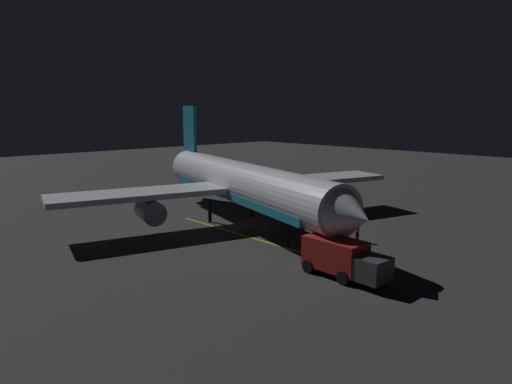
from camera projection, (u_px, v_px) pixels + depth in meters
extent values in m
cube|color=#313132|center=(242.00, 226.00, 44.90)|extent=(180.00, 180.00, 0.20)
cube|color=gold|center=(251.00, 237.00, 40.33)|extent=(0.43, 20.06, 0.01)
cylinder|color=silver|center=(242.00, 182.00, 44.16)|extent=(11.55, 30.18, 3.89)
cube|color=teal|center=(242.00, 193.00, 44.34)|extent=(10.19, 25.76, 0.70)
cone|color=silver|center=(352.00, 216.00, 30.03)|extent=(4.48, 3.99, 3.81)
cone|color=silver|center=(183.00, 165.00, 58.80)|extent=(4.58, 5.41, 3.50)
cube|color=teal|center=(190.00, 129.00, 55.60)|extent=(1.28, 3.57, 5.43)
cube|color=silver|center=(315.00, 179.00, 50.05)|extent=(16.13, 8.61, 0.50)
cylinder|color=slate|center=(315.00, 194.00, 48.89)|extent=(2.85, 3.63, 2.10)
cube|color=silver|center=(138.00, 194.00, 41.09)|extent=(16.13, 8.61, 0.50)
cylinder|color=slate|center=(150.00, 211.00, 40.65)|extent=(2.85, 3.63, 2.10)
cylinder|color=black|center=(287.00, 233.00, 37.47)|extent=(0.44, 0.44, 2.25)
cylinder|color=black|center=(251.00, 207.00, 47.95)|extent=(0.44, 0.44, 2.25)
cylinder|color=black|center=(210.00, 211.00, 45.79)|extent=(0.44, 0.44, 2.25)
cube|color=maroon|center=(335.00, 254.00, 30.85)|extent=(2.19, 4.25, 2.07)
cube|color=#38383D|center=(373.00, 269.00, 28.69)|extent=(2.03, 1.84, 1.50)
cylinder|color=black|center=(353.00, 274.00, 29.95)|extent=(2.33, 0.95, 0.90)
cylinder|color=black|center=(318.00, 263.00, 32.11)|extent=(2.33, 0.95, 0.90)
cube|color=maroon|center=(309.00, 199.00, 50.68)|extent=(2.98, 4.71, 1.81)
cube|color=#38383D|center=(293.00, 196.00, 53.31)|extent=(2.33, 2.18, 1.50)
cylinder|color=black|center=(301.00, 205.00, 52.13)|extent=(2.45, 1.37, 0.90)
cylinder|color=black|center=(318.00, 210.00, 49.54)|extent=(2.45, 1.37, 0.90)
cylinder|color=black|center=(357.00, 237.00, 39.03)|extent=(0.32, 0.32, 0.85)
cylinder|color=orange|center=(357.00, 228.00, 38.90)|extent=(0.40, 0.40, 0.65)
sphere|color=tan|center=(358.00, 223.00, 38.82)|extent=(0.24, 0.24, 0.24)
cone|color=#EA590F|center=(312.00, 221.00, 45.33)|extent=(0.36, 0.36, 0.55)
cube|color=black|center=(312.00, 223.00, 45.37)|extent=(0.50, 0.50, 0.03)
cone|color=#EA590F|center=(242.00, 234.00, 40.45)|extent=(0.36, 0.36, 0.55)
cube|color=black|center=(242.00, 237.00, 40.50)|extent=(0.50, 0.50, 0.03)
cone|color=#EA590F|center=(267.00, 229.00, 42.06)|extent=(0.36, 0.36, 0.55)
cube|color=black|center=(267.00, 232.00, 42.11)|extent=(0.50, 0.50, 0.03)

